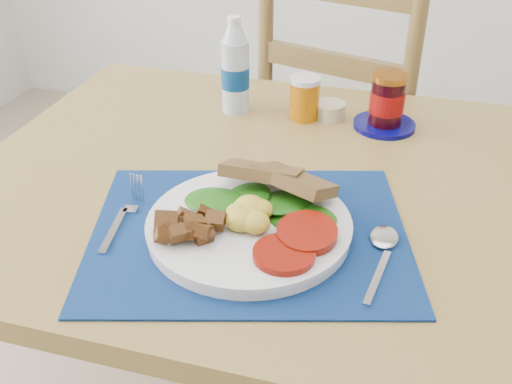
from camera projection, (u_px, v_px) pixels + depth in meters
table at (346, 227)px, 1.10m from camera, size 1.40×0.90×0.75m
chair_far at (349, 106)px, 1.68m from camera, size 0.56×0.54×1.23m
placemat at (249, 233)px, 0.94m from camera, size 0.58×0.50×0.00m
breakfast_plate at (244, 222)px, 0.92m from camera, size 0.31×0.31×0.08m
fork at (125, 217)px, 0.97m from camera, size 0.03×0.17×0.00m
spoon at (382, 249)px, 0.89m from camera, size 0.04×0.19×0.01m
water_bottle at (235, 71)px, 1.28m from camera, size 0.06×0.06×0.21m
juice_glass at (305, 99)px, 1.27m from camera, size 0.06×0.06×0.09m
ramekin at (330, 110)px, 1.29m from camera, size 0.07×0.07×0.03m
jam_on_saucer at (387, 104)px, 1.23m from camera, size 0.13×0.13×0.12m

